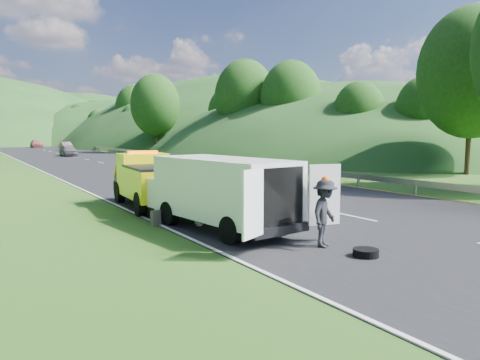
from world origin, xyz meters
TOP-DOWN VIEW (x-y plane):
  - ground at (0.00, 0.00)m, footprint 320.00×320.00m
  - road_surface at (3.00, 40.00)m, footprint 14.00×200.00m
  - guardrail at (10.30, 52.50)m, footprint 0.06×140.00m
  - tree_line_right at (23.00, 60.00)m, footprint 14.00×140.00m
  - hills_backdrop at (6.50, 134.70)m, footprint 201.00×288.60m
  - tow_truck at (-2.79, 4.32)m, footprint 2.54×5.71m
  - white_van at (-2.45, -1.31)m, footprint 3.65×6.97m
  - woman at (-2.78, -0.30)m, footprint 0.62×0.76m
  - child at (-2.53, -0.48)m, footprint 0.60×0.58m
  - worker at (-1.12, -4.92)m, footprint 1.42×1.23m
  - suitcase at (-4.04, 0.43)m, footprint 0.36×0.26m
  - spare_tire at (-0.89, -6.26)m, footprint 0.67×0.67m
  - passing_suv at (5.25, 8.47)m, footprint 3.35×6.00m
  - dist_car_a at (2.68, 48.42)m, footprint 1.73×4.30m
  - dist_car_b at (6.29, 68.32)m, footprint 1.49×4.27m
  - dist_car_c at (3.92, 84.13)m, footprint 2.10×5.18m

SIDE VIEW (x-z plane):
  - ground at x=0.00m, z-range 0.00..0.00m
  - guardrail at x=10.30m, z-range -0.76..0.76m
  - tree_line_right at x=23.00m, z-range -7.00..7.00m
  - hills_backdrop at x=6.50m, z-range -22.00..22.00m
  - woman at x=-2.78m, z-range -0.92..0.92m
  - child at x=-2.53m, z-range -0.49..0.49m
  - worker at x=-1.12m, z-range -0.96..0.96m
  - spare_tire at x=-0.89m, z-range -0.10..0.10m
  - passing_suv at x=5.25m, z-range -0.79..0.79m
  - dist_car_a at x=2.68m, z-range -0.73..0.73m
  - dist_car_b at x=6.29m, z-range -0.70..0.70m
  - dist_car_c at x=3.92m, z-range -0.75..0.75m
  - road_surface at x=3.00m, z-range 0.00..0.02m
  - suitcase at x=-4.04m, z-range 0.00..0.53m
  - tow_truck at x=-2.79m, z-range -0.03..2.36m
  - white_van at x=-2.45m, z-range 0.16..2.53m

